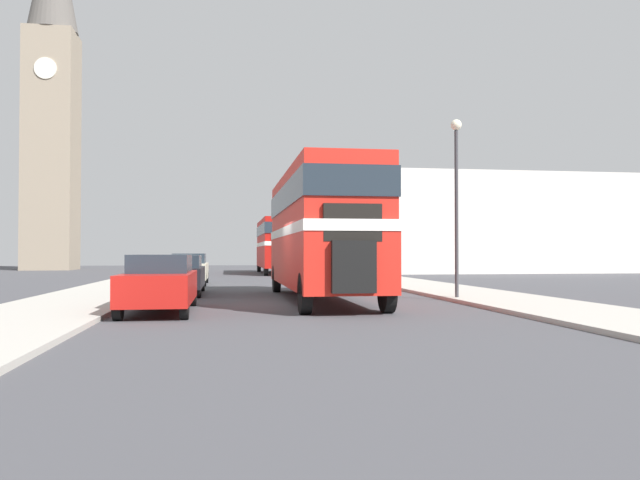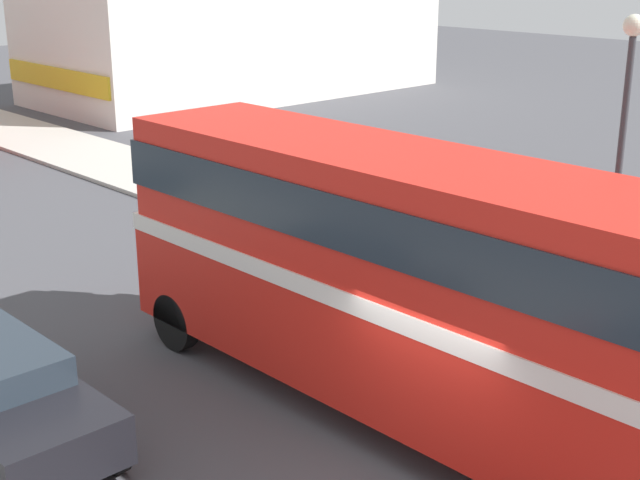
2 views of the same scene
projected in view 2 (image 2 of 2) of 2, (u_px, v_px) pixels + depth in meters
name	position (u px, v px, depth m)	size (l,w,h in m)	color
ground_plane	(430.00, 476.00, 12.38)	(120.00, 120.00, 0.00)	#47474C
double_decker_bus	(406.00, 267.00, 13.16)	(2.48, 11.13, 4.18)	red
pedestrian_walking	(226.00, 174.00, 24.65)	(0.33, 0.33, 1.63)	#282833
street_lamp	(622.00, 137.00, 14.97)	(0.36, 0.36, 5.86)	#38383D
shop_building_block	(238.00, 15.00, 44.13)	(20.07, 9.14, 7.73)	silver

